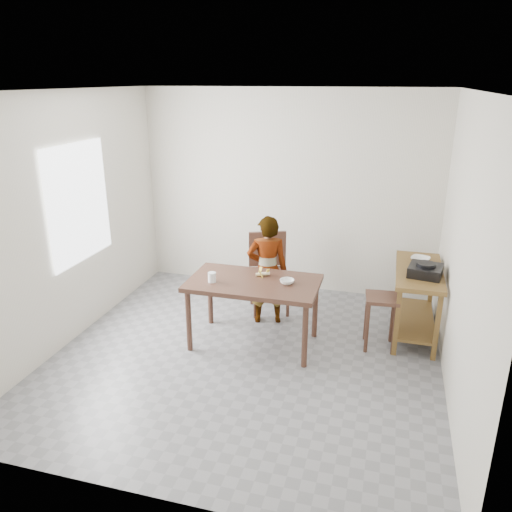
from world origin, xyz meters
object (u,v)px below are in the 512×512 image
(dining_table, at_px, (254,312))
(prep_counter, at_px, (416,302))
(child, at_px, (267,270))
(dining_chair, at_px, (269,274))
(stool, at_px, (380,322))

(dining_table, xyz_separation_m, prep_counter, (1.72, 0.70, 0.03))
(child, distance_m, dining_chair, 0.35)
(dining_table, distance_m, dining_chair, 0.87)
(dining_table, xyz_separation_m, dining_chair, (-0.04, 0.86, 0.12))
(child, xyz_separation_m, dining_chair, (-0.05, 0.30, -0.17))
(dining_table, height_order, child, child)
(dining_chair, bearing_deg, stool, -44.31)
(child, distance_m, stool, 1.41)
(prep_counter, distance_m, dining_chair, 1.77)
(dining_table, relative_size, dining_chair, 1.43)
(dining_chair, bearing_deg, child, -103.09)
(dining_chair, bearing_deg, dining_table, -109.40)
(prep_counter, bearing_deg, stool, -131.89)
(prep_counter, xyz_separation_m, child, (-1.71, -0.14, 0.26))
(prep_counter, height_order, child, child)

